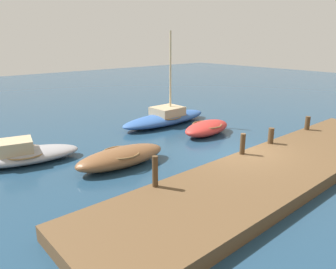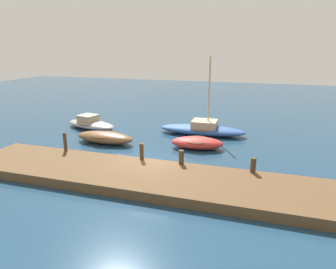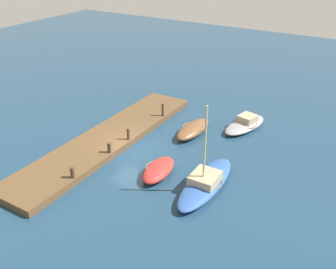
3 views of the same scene
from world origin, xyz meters
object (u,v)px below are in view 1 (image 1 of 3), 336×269
at_px(motorboat_grey, 23,154).
at_px(mooring_post_west, 155,171).
at_px(rowboat_red, 207,128).
at_px(sailboat_blue, 166,117).
at_px(rowboat_brown, 121,157).
at_px(mooring_post_mid_west, 243,144).
at_px(mooring_post_east, 307,123).
at_px(mooring_post_mid_east, 271,136).

bearing_deg(motorboat_grey, mooring_post_west, -56.62).
bearing_deg(rowboat_red, sailboat_blue, 88.50).
bearing_deg(rowboat_brown, sailboat_blue, 36.05).
height_order(mooring_post_mid_west, mooring_post_east, mooring_post_mid_west).
height_order(sailboat_blue, mooring_post_west, sailboat_blue).
bearing_deg(mooring_post_mid_west, mooring_post_mid_east, 0.00).
xyz_separation_m(rowboat_brown, motorboat_grey, (-3.00, 3.12, -0.02)).
bearing_deg(motorboat_grey, mooring_post_mid_west, -28.23).
relative_size(rowboat_red, mooring_post_mid_west, 3.85).
relative_size(rowboat_brown, mooring_post_mid_west, 4.61).
xyz_separation_m(motorboat_grey, mooring_post_east, (12.77, -6.37, 0.45)).
bearing_deg(rowboat_red, motorboat_grey, 159.20).
xyz_separation_m(rowboat_red, sailboat_blue, (-0.27, 3.23, 0.05)).
distance_m(sailboat_blue, mooring_post_mid_west, 7.49).
bearing_deg(motorboat_grey, rowboat_brown, -32.16).
height_order(motorboat_grey, mooring_post_east, mooring_post_east).
bearing_deg(rowboat_red, rowboat_brown, -179.39).
xyz_separation_m(rowboat_brown, mooring_post_west, (-0.76, -3.24, 0.61)).
relative_size(rowboat_red, mooring_post_west, 3.22).
height_order(rowboat_red, rowboat_brown, rowboat_brown).
relative_size(motorboat_grey, mooring_post_east, 6.72).
relative_size(rowboat_brown, mooring_post_west, 3.85).
height_order(sailboat_blue, mooring_post_mid_east, sailboat_blue).
height_order(rowboat_red, sailboat_blue, sailboat_blue).
bearing_deg(rowboat_red, mooring_post_west, -156.44).
xyz_separation_m(rowboat_brown, mooring_post_mid_west, (4.01, -3.24, 0.52)).
relative_size(sailboat_blue, mooring_post_mid_east, 8.64).
bearing_deg(rowboat_brown, motorboat_grey, 135.88).
relative_size(rowboat_red, rowboat_brown, 0.84).
relative_size(rowboat_brown, mooring_post_mid_east, 5.61).
distance_m(rowboat_red, mooring_post_mid_west, 4.59).
distance_m(rowboat_red, sailboat_blue, 3.24).
relative_size(motorboat_grey, mooring_post_west, 4.53).
bearing_deg(rowboat_brown, mooring_post_mid_east, -25.51).
relative_size(mooring_post_west, mooring_post_mid_west, 1.20).
relative_size(motorboat_grey, mooring_post_mid_east, 6.60).
xyz_separation_m(sailboat_blue, mooring_post_mid_west, (-1.91, -7.23, 0.48)).
bearing_deg(mooring_post_mid_west, mooring_post_west, 180.00).
xyz_separation_m(mooring_post_mid_west, mooring_post_mid_east, (2.19, 0.00, -0.08)).
bearing_deg(mooring_post_west, sailboat_blue, 47.27).
xyz_separation_m(mooring_post_west, mooring_post_east, (10.53, 0.00, -0.18)).
height_order(rowboat_red, mooring_post_east, mooring_post_east).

